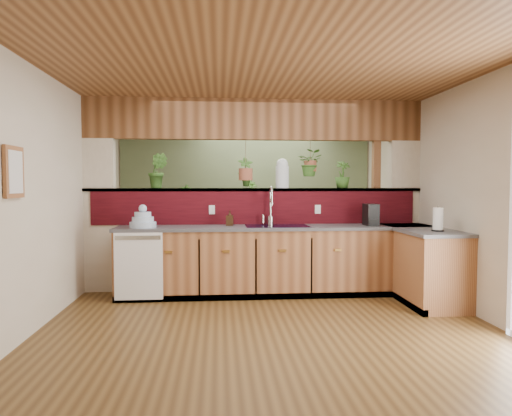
{
  "coord_description": "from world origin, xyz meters",
  "views": [
    {
      "loc": [
        -0.5,
        -4.91,
        1.45
      ],
      "look_at": [
        -0.05,
        0.7,
        1.15
      ],
      "focal_mm": 32.0,
      "sensor_mm": 36.0,
      "label": 1
    }
  ],
  "objects": [
    {
      "name": "ground",
      "position": [
        0.0,
        0.0,
        0.0
      ],
      "size": [
        4.6,
        7.0,
        0.01
      ],
      "primitive_type": "cube",
      "color": "#523819",
      "rests_on": "ground"
    },
    {
      "name": "ceiling",
      "position": [
        0.0,
        0.0,
        2.6
      ],
      "size": [
        4.6,
        7.0,
        0.01
      ],
      "primitive_type": "cube",
      "color": "brown",
      "rests_on": "ground"
    },
    {
      "name": "wall_back",
      "position": [
        0.0,
        3.5,
        1.3
      ],
      "size": [
        4.6,
        0.02,
        2.6
      ],
      "primitive_type": "cube",
      "color": "beige",
      "rests_on": "ground"
    },
    {
      "name": "wall_front",
      "position": [
        0.0,
        -3.5,
        1.3
      ],
      "size": [
        4.6,
        0.02,
        2.6
      ],
      "primitive_type": "cube",
      "color": "beige",
      "rests_on": "ground"
    },
    {
      "name": "wall_left",
      "position": [
        -2.3,
        0.0,
        1.3
      ],
      "size": [
        0.02,
        7.0,
        2.6
      ],
      "primitive_type": "cube",
      "color": "beige",
      "rests_on": "ground"
    },
    {
      "name": "wall_right",
      "position": [
        2.3,
        0.0,
        1.3
      ],
      "size": [
        0.02,
        7.0,
        2.6
      ],
      "primitive_type": "cube",
      "color": "beige",
      "rests_on": "ground"
    },
    {
      "name": "pass_through_partition",
      "position": [
        0.03,
        1.35,
        1.19
      ],
      "size": [
        4.6,
        0.21,
        2.6
      ],
      "color": "beige",
      "rests_on": "ground"
    },
    {
      "name": "pass_through_ledge",
      "position": [
        0.0,
        1.35,
        1.37
      ],
      "size": [
        4.6,
        0.21,
        0.04
      ],
      "primitive_type": "cube",
      "color": "brown",
      "rests_on": "ground"
    },
    {
      "name": "header_beam",
      "position": [
        0.0,
        1.35,
        2.33
      ],
      "size": [
        4.6,
        0.15,
        0.55
      ],
      "primitive_type": "cube",
      "color": "brown",
      "rests_on": "ground"
    },
    {
      "name": "sage_backwall",
      "position": [
        0.0,
        3.48,
        1.3
      ],
      "size": [
        4.55,
        0.02,
        2.55
      ],
      "primitive_type": "cube",
      "color": "#61734E",
      "rests_on": "ground"
    },
    {
      "name": "countertop",
      "position": [
        0.84,
        0.87,
        0.45
      ],
      "size": [
        4.14,
        1.52,
        0.9
      ],
      "color": "brown",
      "rests_on": "ground"
    },
    {
      "name": "dishwasher",
      "position": [
        -1.48,
        0.66,
        0.46
      ],
      "size": [
        0.58,
        0.03,
        0.82
      ],
      "color": "white",
      "rests_on": "ground"
    },
    {
      "name": "navy_sink",
      "position": [
        0.25,
        0.98,
        0.82
      ],
      "size": [
        0.82,
        0.5,
        0.18
      ],
      "color": "black",
      "rests_on": "countertop"
    },
    {
      "name": "framed_print",
      "position": [
        -2.27,
        -0.8,
        1.55
      ],
      "size": [
        0.04,
        0.35,
        0.45
      ],
      "color": "brown",
      "rests_on": "wall_left"
    },
    {
      "name": "faucet",
      "position": [
        0.18,
        1.13,
        1.18
      ],
      "size": [
        0.23,
        0.23,
        0.52
      ],
      "color": "#B7B7B2",
      "rests_on": "countertop"
    },
    {
      "name": "dish_stack",
      "position": [
        -1.46,
        0.89,
        0.99
      ],
      "size": [
        0.33,
        0.33,
        0.29
      ],
      "color": "#A8BED9",
      "rests_on": "countertop"
    },
    {
      "name": "soap_dispenser",
      "position": [
        -0.36,
        1.06,
        1.0
      ],
      "size": [
        0.1,
        0.1,
        0.2
      ],
      "primitive_type": "imported",
      "rotation": [
        0.0,
        0.0,
        -0.14
      ],
      "color": "#3A2515",
      "rests_on": "countertop"
    },
    {
      "name": "coffee_maker",
      "position": [
        1.49,
        0.93,
        1.03
      ],
      "size": [
        0.15,
        0.26,
        0.28
      ],
      "rotation": [
        0.0,
        0.0,
        0.01
      ],
      "color": "black",
      "rests_on": "countertop"
    },
    {
      "name": "paper_towel",
      "position": [
        2.02,
        0.15,
        1.03
      ],
      "size": [
        0.14,
        0.14,
        0.29
      ],
      "color": "black",
      "rests_on": "countertop"
    },
    {
      "name": "glass_jar",
      "position": [
        0.37,
        1.35,
        1.59
      ],
      "size": [
        0.18,
        0.18,
        0.41
      ],
      "color": "silver",
      "rests_on": "pass_through_ledge"
    },
    {
      "name": "ledge_plant_left",
      "position": [
        -1.33,
        1.35,
        1.62
      ],
      "size": [
        0.29,
        0.25,
        0.47
      ],
      "primitive_type": "imported",
      "rotation": [
        0.0,
        0.0,
        -0.19
      ],
      "color": "#305B1F",
      "rests_on": "pass_through_ledge"
    },
    {
      "name": "ledge_plant_right",
      "position": [
        1.22,
        1.35,
        1.58
      ],
      "size": [
        0.24,
        0.24,
        0.38
      ],
      "primitive_type": "imported",
      "rotation": [
        0.0,
        0.0,
        0.14
      ],
      "color": "#305B1F",
      "rests_on": "pass_through_ledge"
    },
    {
      "name": "hanging_plant_a",
      "position": [
        -0.14,
        1.35,
        1.74
      ],
      "size": [
        0.24,
        0.19,
        0.55
      ],
      "color": "brown",
      "rests_on": "header_beam"
    },
    {
      "name": "hanging_plant_b",
      "position": [
        0.76,
        1.35,
        1.9
      ],
      "size": [
        0.4,
        0.37,
        0.48
      ],
      "color": "brown",
      "rests_on": "header_beam"
    },
    {
      "name": "shelving_console",
      "position": [
        -0.46,
        3.25,
        0.5
      ],
      "size": [
        1.64,
        0.61,
        1.07
      ],
      "primitive_type": "cube",
      "rotation": [
        0.0,
        0.0,
        -0.12
      ],
      "color": "black",
      "rests_on": "ground"
    },
    {
      "name": "shelf_plant_a",
      "position": [
        -1.1,
        3.25,
        1.24
      ],
      "size": [
        0.25,
        0.22,
        0.41
      ],
      "primitive_type": "imported",
      "rotation": [
        0.0,
        0.0,
        -0.41
      ],
      "color": "#305B1F",
      "rests_on": "shelving_console"
    },
    {
      "name": "shelf_plant_b",
      "position": [
        0.05,
        3.25,
        1.27
      ],
      "size": [
        0.35,
        0.35,
        0.48
      ],
      "primitive_type": "imported",
      "rotation": [
        0.0,
        0.0,
        0.41
      ],
      "color": "#305B1F",
      "rests_on": "shelving_console"
    },
    {
      "name": "floor_plant",
      "position": [
        1.25,
        2.63,
        0.4
      ],
      "size": [
        0.82,
        0.75,
        0.8
      ],
      "primitive_type": "imported",
      "rotation": [
        0.0,
        0.0,
        0.18
      ],
      "color": "#305B1F",
      "rests_on": "ground"
    }
  ]
}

